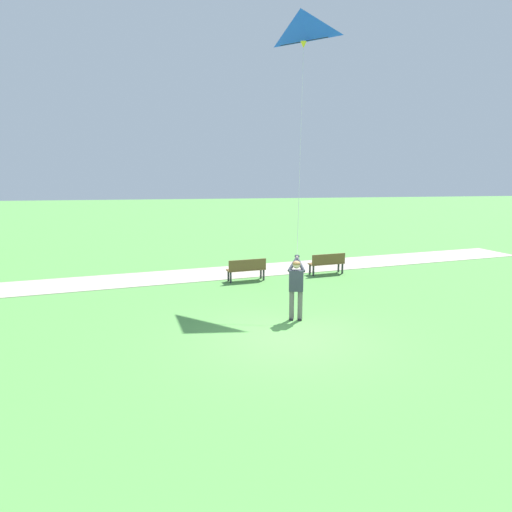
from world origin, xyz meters
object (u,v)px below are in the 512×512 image
at_px(park_bench_far_walkway, 247,268).
at_px(person_kite_flyer, 296,284).
at_px(flying_kite, 301,28).
at_px(park_bench_near_walkway, 327,262).

bearing_deg(park_bench_far_walkway, person_kite_flyer, -171.23).
distance_m(person_kite_flyer, flying_kite, 8.62).
height_order(person_kite_flyer, park_bench_far_walkway, person_kite_flyer).
distance_m(person_kite_flyer, park_bench_far_walkway, 4.87).
distance_m(flying_kite, park_bench_far_walkway, 8.59).
bearing_deg(park_bench_near_walkway, park_bench_far_walkway, 100.23).
relative_size(flying_kite, park_bench_far_walkway, 4.94).
xyz_separation_m(person_kite_flyer, park_bench_far_walkway, (4.79, 0.74, -0.54)).
height_order(flying_kite, park_bench_far_walkway, flying_kite).
height_order(person_kite_flyer, park_bench_near_walkway, person_kite_flyer).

